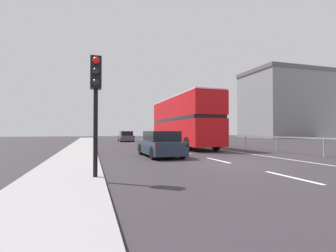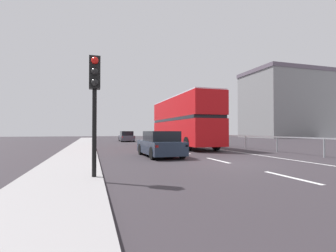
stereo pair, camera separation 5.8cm
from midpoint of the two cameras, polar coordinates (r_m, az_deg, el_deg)
ground_plane at (r=11.56m, az=13.38°, el=-8.36°), size 74.46×120.00×0.10m
near_sidewalk_kerb at (r=10.01m, az=-21.56°, el=-8.75°), size 2.20×80.00×0.14m
lane_paint_markings at (r=20.05m, az=6.36°, el=-5.16°), size 3.68×46.00×0.01m
bridge_side_railing at (r=22.26m, az=14.89°, el=-2.54°), size 0.10×42.00×1.05m
distant_building_block at (r=61.41m, az=26.36°, el=4.41°), size 19.67×12.15×14.43m
double_decker_bus_red at (r=21.56m, az=3.54°, el=1.19°), size 2.52×10.97×4.27m
hatchback_car_near at (r=13.71m, az=-1.70°, el=-4.22°), size 1.83×4.18×1.40m
traffic_signal_pole at (r=7.28m, az=-16.24°, el=8.71°), size 0.30×0.42×3.34m
sedan_car_ahead at (r=33.99m, az=-9.45°, el=-2.39°), size 1.77×4.30×1.39m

